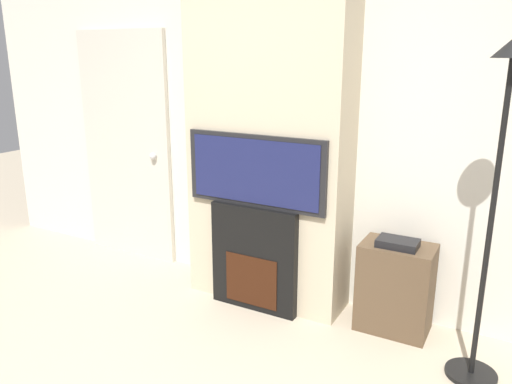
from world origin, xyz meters
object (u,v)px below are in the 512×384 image
(floor_lamp, at_px, (497,179))
(fireplace, at_px, (256,258))
(media_stand, at_px, (395,286))
(television, at_px, (256,171))

(floor_lamp, bearing_deg, fireplace, 175.37)
(fireplace, height_order, media_stand, fireplace)
(fireplace, bearing_deg, television, -90.00)
(fireplace, xyz_separation_m, media_stand, (0.95, 0.18, -0.07))
(floor_lamp, relative_size, media_stand, 2.88)
(television, relative_size, floor_lamp, 0.56)
(television, relative_size, media_stand, 1.60)
(fireplace, distance_m, television, 0.64)
(television, bearing_deg, media_stand, 10.62)
(television, bearing_deg, floor_lamp, -4.55)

